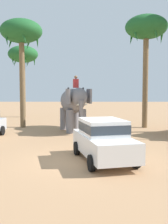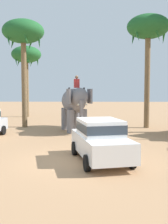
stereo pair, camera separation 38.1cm
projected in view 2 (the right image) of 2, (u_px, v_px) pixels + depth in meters
name	position (u px, v px, depth m)	size (l,w,h in m)	color
ground_plane	(79.00, 161.00, 11.14)	(120.00, 120.00, 0.00)	tan
car_sedan_foreground	(100.00, 138.00, 11.06)	(2.63, 4.39, 1.70)	white
elephant_with_mahout	(75.00, 103.00, 19.06)	(2.58, 4.02, 3.88)	slate
palm_tree_behind_elephant	(148.00, 30.00, 20.58)	(3.20, 3.20, 8.59)	brown
palm_tree_near_hut	(23.00, 35.00, 20.97)	(3.20, 3.20, 8.31)	brown
palm_tree_left_of_road	(26.00, 56.00, 29.54)	(3.20, 3.20, 7.69)	brown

